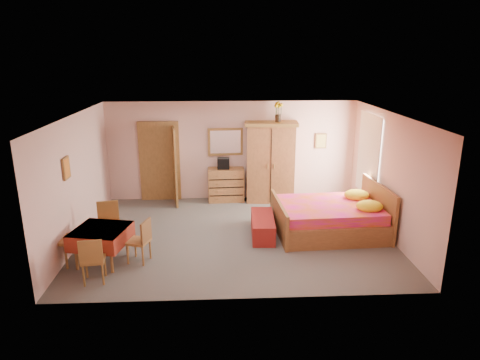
{
  "coord_description": "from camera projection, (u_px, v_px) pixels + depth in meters",
  "views": [
    {
      "loc": [
        -0.34,
        -8.51,
        3.77
      ],
      "look_at": [
        0.1,
        0.3,
        1.15
      ],
      "focal_mm": 32.0,
      "sensor_mm": 36.0,
      "label": 1
    }
  ],
  "objects": [
    {
      "name": "chest_of_drawers",
      "position": [
        226.0,
        185.0,
        11.28
      ],
      "size": [
        0.95,
        0.51,
        0.88
      ],
      "primitive_type": "cube",
      "rotation": [
        0.0,
        0.0,
        0.05
      ],
      "color": "#A06636",
      "rests_on": "floor"
    },
    {
      "name": "floor",
      "position": [
        236.0,
        235.0,
        9.24
      ],
      "size": [
        6.5,
        6.5,
        0.0
      ],
      "primitive_type": "plane",
      "color": "#656059",
      "rests_on": "ground"
    },
    {
      "name": "stereo",
      "position": [
        223.0,
        163.0,
        11.1
      ],
      "size": [
        0.32,
        0.24,
        0.29
      ],
      "primitive_type": "cube",
      "rotation": [
        0.0,
        0.0,
        -0.04
      ],
      "color": "black",
      "rests_on": "chest_of_drawers"
    },
    {
      "name": "wall_right",
      "position": [
        389.0,
        175.0,
        9.02
      ],
      "size": [
        0.1,
        5.0,
        2.6
      ],
      "primitive_type": "cube",
      "color": "beige",
      "rests_on": "floor"
    },
    {
      "name": "doorway",
      "position": [
        160.0,
        162.0,
        11.22
      ],
      "size": [
        1.06,
        0.12,
        2.15
      ],
      "primitive_type": "cube",
      "color": "#9E6B35",
      "rests_on": "floor"
    },
    {
      "name": "wall_front",
      "position": [
        243.0,
        223.0,
        6.47
      ],
      "size": [
        6.5,
        0.1,
        2.6
      ],
      "primitive_type": "cube",
      "color": "beige",
      "rests_on": "floor"
    },
    {
      "name": "chair_north",
      "position": [
        109.0,
        226.0,
        8.53
      ],
      "size": [
        0.49,
        0.49,
        0.92
      ],
      "primitive_type": "cube",
      "rotation": [
        0.0,
        0.0,
        3.33
      ],
      "color": "#945C32",
      "rests_on": "floor"
    },
    {
      "name": "picture_back",
      "position": [
        321.0,
        141.0,
        11.27
      ],
      "size": [
        0.3,
        0.04,
        0.4
      ],
      "primitive_type": "cube",
      "color": "#D8BF59",
      "rests_on": "wall_back"
    },
    {
      "name": "wardrobe",
      "position": [
        271.0,
        162.0,
        11.11
      ],
      "size": [
        1.39,
        0.79,
        2.1
      ],
      "primitive_type": "cube",
      "rotation": [
        0.0,
        0.0,
        -0.08
      ],
      "color": "#9F6336",
      "rests_on": "floor"
    },
    {
      "name": "chair_west",
      "position": [
        60.0,
        239.0,
        7.85
      ],
      "size": [
        0.54,
        0.54,
        1.01
      ],
      "primitive_type": "cube",
      "rotation": [
        0.0,
        0.0,
        -1.77
      ],
      "color": "#A96F39",
      "rests_on": "floor"
    },
    {
      "name": "wall_mirror",
      "position": [
        225.0,
        142.0,
        11.16
      ],
      "size": [
        0.92,
        0.11,
        0.72
      ],
      "primitive_type": "cube",
      "rotation": [
        0.0,
        0.0,
        0.07
      ],
      "color": "silver",
      "rests_on": "wall_back"
    },
    {
      "name": "window",
      "position": [
        369.0,
        155.0,
        10.13
      ],
      "size": [
        0.08,
        1.4,
        1.95
      ],
      "primitive_type": "cube",
      "color": "white",
      "rests_on": "wall_right"
    },
    {
      "name": "sunflower_vase",
      "position": [
        278.0,
        112.0,
        10.75
      ],
      "size": [
        0.22,
        0.22,
        0.51
      ],
      "primitive_type": "cube",
      "rotation": [
        0.0,
        0.0,
        0.06
      ],
      "color": "gold",
      "rests_on": "wardrobe"
    },
    {
      "name": "bench",
      "position": [
        263.0,
        226.0,
        9.17
      ],
      "size": [
        0.53,
        1.28,
        0.42
      ],
      "primitive_type": "cube",
      "rotation": [
        0.0,
        0.0,
        -0.05
      ],
      "color": "maroon",
      "rests_on": "floor"
    },
    {
      "name": "bed",
      "position": [
        329.0,
        209.0,
        9.24
      ],
      "size": [
        2.38,
        1.92,
        1.06
      ],
      "primitive_type": "cube",
      "rotation": [
        0.0,
        0.0,
        0.05
      ],
      "color": "#E01595",
      "rests_on": "floor"
    },
    {
      "name": "wall_left",
      "position": [
        77.0,
        179.0,
        8.71
      ],
      "size": [
        0.1,
        5.0,
        2.6
      ],
      "primitive_type": "cube",
      "color": "beige",
      "rests_on": "floor"
    },
    {
      "name": "chair_east",
      "position": [
        138.0,
        241.0,
        7.96
      ],
      "size": [
        0.47,
        0.47,
        0.84
      ],
      "primitive_type": "cube",
      "rotation": [
        0.0,
        0.0,
        1.28
      ],
      "color": "#AC733A",
      "rests_on": "floor"
    },
    {
      "name": "ceiling",
      "position": [
        236.0,
        115.0,
        8.5
      ],
      "size": [
        6.5,
        6.5,
        0.0
      ],
      "primitive_type": "plane",
      "rotation": [
        3.14,
        0.0,
        0.0
      ],
      "color": "brown",
      "rests_on": "wall_back"
    },
    {
      "name": "floor_lamp",
      "position": [
        249.0,
        163.0,
        11.14
      ],
      "size": [
        0.29,
        0.29,
        2.02
      ],
      "primitive_type": "cube",
      "rotation": [
        0.0,
        0.0,
        0.15
      ],
      "color": "black",
      "rests_on": "floor"
    },
    {
      "name": "wall_back",
      "position": [
        232.0,
        151.0,
        11.26
      ],
      "size": [
        6.5,
        0.1,
        2.6
      ],
      "primitive_type": "cube",
      "color": "beige",
      "rests_on": "floor"
    },
    {
      "name": "dining_table",
      "position": [
        102.0,
        246.0,
        7.94
      ],
      "size": [
        1.11,
        1.11,
        0.68
      ],
      "primitive_type": "cube",
      "rotation": [
        0.0,
        0.0,
        -0.21
      ],
      "color": "maroon",
      "rests_on": "floor"
    },
    {
      "name": "chair_south",
      "position": [
        93.0,
        259.0,
        7.25
      ],
      "size": [
        0.43,
        0.43,
        0.84
      ],
      "primitive_type": "cube",
      "rotation": [
        0.0,
        0.0,
        0.14
      ],
      "color": "olive",
      "rests_on": "floor"
    },
    {
      "name": "picture_left",
      "position": [
        66.0,
        168.0,
        8.02
      ],
      "size": [
        0.04,
        0.32,
        0.42
      ],
      "primitive_type": "cube",
      "color": "orange",
      "rests_on": "wall_left"
    }
  ]
}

